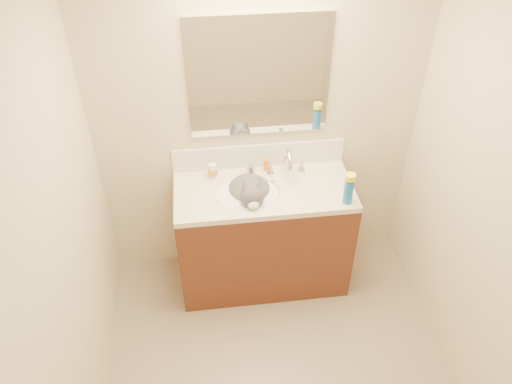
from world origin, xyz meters
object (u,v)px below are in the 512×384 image
object	(u,v)px
basin	(247,201)
faucet	(287,165)
spray_can	(348,192)
vanity_cabinet	(263,237)
pill_bottle	(213,171)
cat	(250,194)
silver_jar	(251,169)
amber_bottle	(266,165)

from	to	relation	value
basin	faucet	world-z (taller)	faucet
faucet	spray_can	xyz separation A→B (m)	(0.33, -0.34, -0.00)
vanity_cabinet	pill_bottle	world-z (taller)	pill_bottle
pill_bottle	faucet	bearing A→B (deg)	-4.75
cat	faucet	bearing A→B (deg)	27.13
basin	cat	world-z (taller)	cat
basin	silver_jar	distance (m)	0.25
silver_jar	spray_can	xyz separation A→B (m)	(0.58, -0.40, 0.05)
cat	amber_bottle	size ratio (longest dim) A/B	4.63
vanity_cabinet	amber_bottle	distance (m)	0.54
amber_bottle	spray_can	world-z (taller)	spray_can
basin	amber_bottle	bearing A→B (deg)	55.41
pill_bottle	silver_jar	world-z (taller)	pill_bottle
cat	silver_jar	distance (m)	0.21
vanity_cabinet	silver_jar	world-z (taller)	silver_jar
silver_jar	amber_bottle	bearing A→B (deg)	6.99
basin	silver_jar	bearing A→B (deg)	75.54
faucet	spray_can	bearing A→B (deg)	-45.42
amber_bottle	cat	bearing A→B (deg)	-122.71
vanity_cabinet	pill_bottle	xyz separation A→B (m)	(-0.33, 0.18, 0.50)
spray_can	basin	bearing A→B (deg)	164.88
pill_bottle	silver_jar	size ratio (longest dim) A/B	1.67
amber_bottle	spray_can	bearing A→B (deg)	-41.05
silver_jar	amber_bottle	world-z (taller)	amber_bottle
basin	silver_jar	size ratio (longest dim) A/B	7.28
faucet	silver_jar	distance (m)	0.25
vanity_cabinet	cat	distance (m)	0.43
basin	pill_bottle	size ratio (longest dim) A/B	4.38
cat	amber_bottle	distance (m)	0.27
basin	cat	bearing A→B (deg)	40.81
spray_can	faucet	bearing A→B (deg)	134.58
vanity_cabinet	basin	bearing A→B (deg)	-165.96
spray_can	vanity_cabinet	bearing A→B (deg)	158.60
basin	cat	distance (m)	0.06
pill_bottle	basin	bearing A→B (deg)	-45.16
faucet	pill_bottle	xyz separation A→B (m)	(-0.51, 0.04, -0.03)
silver_jar	pill_bottle	bearing A→B (deg)	-176.70
cat	amber_bottle	xyz separation A→B (m)	(0.14, 0.22, 0.07)
pill_bottle	silver_jar	bearing A→B (deg)	3.30
vanity_cabinet	basin	xyz separation A→B (m)	(-0.12, -0.03, 0.38)
basin	spray_can	xyz separation A→B (m)	(0.63, -0.17, 0.15)
vanity_cabinet	cat	bearing A→B (deg)	-175.07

